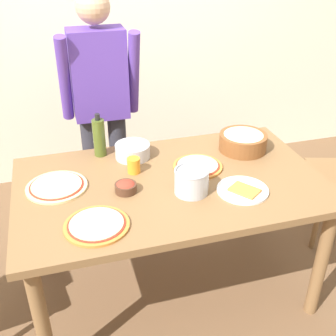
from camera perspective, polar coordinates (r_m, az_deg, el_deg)
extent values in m
plane|color=brown|center=(2.66, 0.31, -15.80)|extent=(8.00, 8.00, 0.00)
cube|color=silver|center=(3.48, -7.55, 19.63)|extent=(5.60, 0.10, 2.60)
cube|color=brown|center=(2.20, 0.36, -2.21)|extent=(1.60, 0.96, 0.04)
cylinder|color=brown|center=(2.08, -16.79, -19.78)|extent=(0.07, 0.07, 0.72)
cylinder|color=brown|center=(2.42, 20.16, -12.05)|extent=(0.07, 0.07, 0.72)
cylinder|color=brown|center=(2.68, -17.23, -6.89)|extent=(0.07, 0.07, 0.72)
cylinder|color=brown|center=(2.95, 11.62, -2.37)|extent=(0.07, 0.07, 0.72)
cylinder|color=#2D2D38|center=(2.95, -10.06, -0.76)|extent=(0.12, 0.12, 0.85)
cylinder|color=#2D2D38|center=(2.97, -6.63, -0.27)|extent=(0.12, 0.12, 0.85)
cube|color=#56389E|center=(2.68, -9.45, 12.52)|extent=(0.34, 0.20, 0.55)
cylinder|color=#56389E|center=(2.61, -13.94, 11.63)|extent=(0.07, 0.21, 0.55)
cylinder|color=#56389E|center=(2.66, -4.72, 12.71)|extent=(0.07, 0.21, 0.55)
sphere|color=tan|center=(2.59, -10.22, 20.88)|extent=(0.20, 0.20, 0.20)
cylinder|color=brown|center=(3.22, 18.00, -3.20)|extent=(0.04, 0.04, 0.45)
cylinder|color=brown|center=(2.96, 19.69, -6.79)|extent=(0.04, 0.04, 0.45)
cylinder|color=beige|center=(2.20, -14.95, -2.50)|extent=(0.31, 0.31, 0.01)
cylinder|color=#B22D1E|center=(2.20, -14.97, -2.32)|extent=(0.27, 0.27, 0.00)
cylinder|color=beige|center=(2.19, -14.99, -2.24)|extent=(0.25, 0.25, 0.00)
cylinder|color=#C67A33|center=(2.31, 4.06, 0.21)|extent=(0.27, 0.27, 0.01)
cylinder|color=#B22D1E|center=(2.31, 4.07, 0.38)|extent=(0.24, 0.24, 0.00)
cylinder|color=beige|center=(2.30, 4.08, 0.47)|extent=(0.22, 0.22, 0.00)
cylinder|color=#C67A33|center=(1.89, -9.71, -7.73)|extent=(0.29, 0.29, 0.01)
cylinder|color=#B22D1E|center=(1.89, -9.73, -7.54)|extent=(0.26, 0.26, 0.00)
cylinder|color=beige|center=(1.88, -9.74, -7.44)|extent=(0.24, 0.24, 0.00)
cylinder|color=white|center=(2.13, 10.15, -2.98)|extent=(0.26, 0.26, 0.01)
cube|color=#CC8438|center=(2.11, 10.41, -2.99)|extent=(0.16, 0.17, 0.01)
cylinder|color=brown|center=(2.51, 10.19, 3.51)|extent=(0.28, 0.28, 0.10)
ellipsoid|color=beige|center=(2.50, 10.27, 4.34)|extent=(0.25, 0.25, 0.05)
cylinder|color=#B7B7BC|center=(2.40, -4.86, 2.35)|extent=(0.20, 0.20, 0.08)
cylinder|color=#4C2D1E|center=(2.10, -5.78, -2.71)|extent=(0.11, 0.11, 0.04)
ellipsoid|color=#9E3323|center=(2.09, -5.80, -2.42)|extent=(0.10, 0.10, 0.05)
cylinder|color=#47561E|center=(2.42, -9.37, 4.10)|extent=(0.07, 0.07, 0.22)
cylinder|color=black|center=(2.37, -9.63, 6.89)|extent=(0.03, 0.03, 0.04)
cylinder|color=#B7B7BC|center=(2.07, 3.22, -1.90)|extent=(0.17, 0.17, 0.12)
torus|color=#A5A5AD|center=(2.03, 3.27, -0.37)|extent=(0.17, 0.17, 0.01)
cylinder|color=orange|center=(2.25, -4.71, 0.36)|extent=(0.07, 0.07, 0.08)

